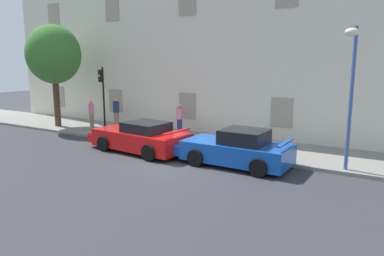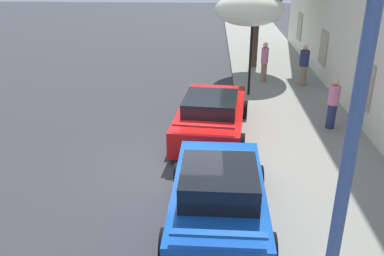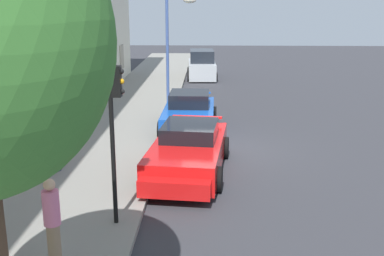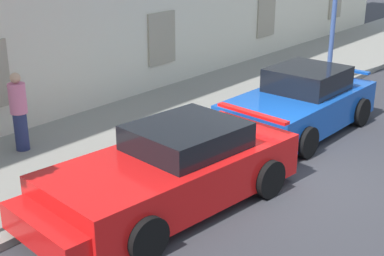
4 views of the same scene
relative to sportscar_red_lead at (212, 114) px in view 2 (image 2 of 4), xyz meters
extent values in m
plane|color=#333338|center=(2.46, -0.96, -0.63)|extent=(80.00, 80.00, 0.00)
cube|color=gray|center=(2.46, 2.93, -0.56)|extent=(60.00, 3.96, 0.14)
cube|color=#9E937F|center=(-11.44, 4.89, 0.97)|extent=(1.10, 0.06, 1.50)
cube|color=#9E937F|center=(-5.88, 4.89, 0.97)|extent=(1.10, 0.06, 1.50)
cube|color=#9E937F|center=(-0.32, 4.89, 0.97)|extent=(1.10, 0.06, 1.50)
cube|color=red|center=(0.17, -0.02, -0.06)|extent=(4.80, 2.45, 0.80)
cube|color=black|center=(0.52, -0.05, 0.56)|extent=(2.00, 1.77, 0.44)
cube|color=red|center=(-1.85, 0.18, -0.16)|extent=(1.56, 1.97, 0.44)
cube|color=red|center=(2.29, -0.23, 0.56)|extent=(0.33, 1.71, 0.06)
cylinder|color=black|center=(-1.35, -0.87, -0.28)|extent=(0.73, 0.31, 0.71)
cylinder|color=black|center=(-1.16, 1.12, -0.28)|extent=(0.73, 0.31, 0.71)
cylinder|color=black|center=(1.50, -1.15, -0.28)|extent=(0.73, 0.31, 0.71)
cylinder|color=black|center=(1.70, 0.84, -0.28)|extent=(0.73, 0.31, 0.71)
cube|color=#144CB2|center=(4.90, 0.16, -0.08)|extent=(4.30, 2.01, 0.77)
cube|color=black|center=(5.22, 0.15, 0.58)|extent=(1.73, 1.58, 0.55)
cube|color=#144CB2|center=(3.02, 0.19, -0.17)|extent=(1.31, 1.81, 0.43)
cube|color=#144CB2|center=(6.86, 0.13, 0.53)|extent=(0.19, 1.66, 0.06)
cylinder|color=black|center=(3.56, -0.79, -0.29)|extent=(0.69, 0.25, 0.69)
cylinder|color=black|center=(3.59, 1.15, -0.29)|extent=(0.69, 0.25, 0.69)
cylinder|color=black|center=(6.21, -0.83, -0.29)|extent=(0.69, 0.25, 0.69)
cylinder|color=black|center=(6.24, 1.11, -0.29)|extent=(0.69, 0.25, 0.69)
cylinder|color=#473323|center=(-8.15, 2.05, 1.10)|extent=(0.38, 0.38, 3.18)
cylinder|color=black|center=(-3.56, 1.47, 1.35)|extent=(0.10, 0.10, 3.69)
cube|color=black|center=(-3.56, 1.33, 2.75)|extent=(0.22, 0.20, 0.66)
sphere|color=black|center=(-3.56, 1.22, 2.96)|extent=(0.12, 0.12, 0.12)
sphere|color=orange|center=(-3.56, 1.22, 2.75)|extent=(0.12, 0.12, 0.12)
sphere|color=black|center=(-3.56, 1.22, 2.54)|extent=(0.12, 0.12, 0.12)
cylinder|color=#3F5999|center=(8.82, 1.33, 2.11)|extent=(0.14, 0.14, 5.20)
ellipsoid|color=#EAE5C6|center=(8.82, 0.28, 4.42)|extent=(0.44, 0.60, 0.28)
cylinder|color=#8C7259|center=(-5.40, 2.27, -0.06)|extent=(0.35, 0.35, 0.87)
cylinder|color=pink|center=(-5.40, 2.27, 0.71)|extent=(0.44, 0.44, 0.67)
sphere|color=tan|center=(-5.40, 2.27, 1.16)|extent=(0.22, 0.22, 0.22)
cylinder|color=#8C7259|center=(-4.95, 3.90, -0.06)|extent=(0.41, 0.41, 0.87)
cylinder|color=navy|center=(-4.95, 3.90, 0.71)|extent=(0.52, 0.52, 0.67)
sphere|color=tan|center=(-4.95, 3.90, 1.16)|extent=(0.22, 0.22, 0.22)
cylinder|color=navy|center=(-0.24, 3.90, -0.08)|extent=(0.31, 0.31, 0.82)
cylinder|color=pink|center=(-0.24, 3.90, 0.65)|extent=(0.38, 0.38, 0.64)
sphere|color=tan|center=(-0.24, 3.90, 1.09)|extent=(0.22, 0.22, 0.22)
camera|label=1|loc=(10.54, -12.74, 3.45)|focal=33.61mm
camera|label=2|loc=(12.49, -0.03, 4.88)|focal=38.45mm
camera|label=3|loc=(-13.21, -0.59, 4.36)|focal=43.83mm
camera|label=4|loc=(-6.26, -5.82, 4.00)|focal=51.26mm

